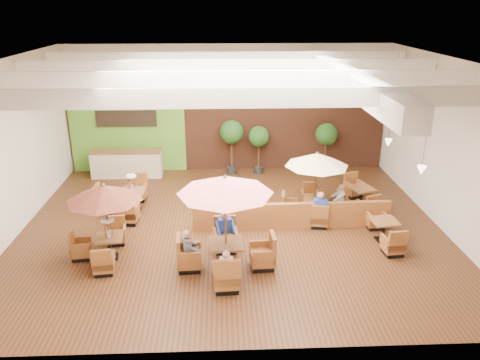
{
  "coord_description": "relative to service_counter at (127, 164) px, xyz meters",
  "views": [
    {
      "loc": [
        -0.33,
        -14.21,
        7.12
      ],
      "look_at": [
        0.3,
        0.5,
        1.5
      ],
      "focal_mm": 35.0,
      "sensor_mm": 36.0,
      "label": 1
    }
  ],
  "objects": [
    {
      "name": "diner_1",
      "position": [
        4.17,
        -6.69,
        0.18
      ],
      "size": [
        0.44,
        0.38,
        0.82
      ],
      "rotation": [
        0.0,
        0.0,
        3.34
      ],
      "color": "#2743A9",
      "rests_on": "ground"
    },
    {
      "name": "table_1",
      "position": [
        4.17,
        -7.72,
        1.33
      ],
      "size": [
        2.79,
        2.79,
        2.83
      ],
      "rotation": [
        0.0,
        0.0,
        0.06
      ],
      "color": "brown",
      "rests_on": "ground"
    },
    {
      "name": "room",
      "position": [
        4.65,
        -3.88,
        3.05
      ],
      "size": [
        14.04,
        14.0,
        5.52
      ],
      "color": "#381E0F",
      "rests_on": "ground"
    },
    {
      "name": "table_0",
      "position": [
        0.71,
        -6.97,
        1.11
      ],
      "size": [
        2.26,
        2.34,
        2.36
      ],
      "rotation": [
        0.0,
        0.0,
        0.12
      ],
      "color": "brown",
      "rests_on": "ground"
    },
    {
      "name": "table_3",
      "position": [
        0.6,
        -3.66,
        -0.12
      ],
      "size": [
        1.84,
        2.72,
        1.58
      ],
      "rotation": [
        0.0,
        0.0,
        -0.06
      ],
      "color": "brown",
      "rests_on": "ground"
    },
    {
      "name": "diner_3",
      "position": [
        7.33,
        -5.22,
        0.19
      ],
      "size": [
        0.42,
        0.35,
        0.83
      ],
      "rotation": [
        0.0,
        0.0,
        -0.1
      ],
      "color": "#2743A9",
      "rests_on": "ground"
    },
    {
      "name": "topiary_0",
      "position": [
        4.54,
        0.2,
        1.2
      ],
      "size": [
        1.03,
        1.03,
        2.4
      ],
      "color": "black",
      "rests_on": "ground"
    },
    {
      "name": "diner_0",
      "position": [
        4.17,
        -8.76,
        0.15
      ],
      "size": [
        0.37,
        0.3,
        0.72
      ],
      "rotation": [
        0.0,
        0.0,
        -0.09
      ],
      "color": "white",
      "rests_on": "ground"
    },
    {
      "name": "diner_2",
      "position": [
        3.13,
        -7.72,
        0.17
      ],
      "size": [
        0.36,
        0.41,
        0.77
      ],
      "rotation": [
        0.0,
        0.0,
        4.92
      ],
      "color": "slate",
      "rests_on": "ground"
    },
    {
      "name": "booth_divider",
      "position": [
        6.42,
        -5.3,
        -0.12
      ],
      "size": [
        6.63,
        0.32,
        0.92
      ],
      "primitive_type": "cube",
      "rotation": [
        0.0,
        0.0,
        0.02
      ],
      "color": "brown",
      "rests_on": "ground"
    },
    {
      "name": "service_counter",
      "position": [
        0.0,
        0.0,
        0.0
      ],
      "size": [
        3.0,
        0.75,
        1.18
      ],
      "color": "beige",
      "rests_on": "ground"
    },
    {
      "name": "table_5",
      "position": [
        9.21,
        -3.6,
        -0.23
      ],
      "size": [
        1.07,
        2.64,
        0.93
      ],
      "rotation": [
        0.0,
        0.0,
        0.35
      ],
      "color": "brown",
      "rests_on": "ground"
    },
    {
      "name": "table_2",
      "position": [
        7.33,
        -4.35,
        1.06
      ],
      "size": [
        2.39,
        2.39,
        2.39
      ],
      "rotation": [
        0.0,
        0.0,
        -0.15
      ],
      "color": "brown",
      "rests_on": "ground"
    },
    {
      "name": "diner_4",
      "position": [
        8.2,
        -4.35,
        0.15
      ],
      "size": [
        0.3,
        0.37,
        0.73
      ],
      "rotation": [
        0.0,
        0.0,
        1.51
      ],
      "color": "white",
      "rests_on": "ground"
    },
    {
      "name": "topiary_2",
      "position": [
        8.67,
        0.2,
        1.07
      ],
      "size": [
        0.95,
        0.95,
        2.22
      ],
      "color": "black",
      "rests_on": "ground"
    },
    {
      "name": "table_4",
      "position": [
        9.19,
        -6.25,
        -0.25
      ],
      "size": [
        0.87,
        2.41,
        0.89
      ],
      "rotation": [
        0.0,
        0.0,
        0.11
      ],
      "color": "brown",
      "rests_on": "ground"
    },
    {
      "name": "topiary_1",
      "position": [
        5.73,
        0.2,
        1.0
      ],
      "size": [
        0.92,
        0.92,
        2.13
      ],
      "color": "black",
      "rests_on": "ground"
    }
  ]
}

